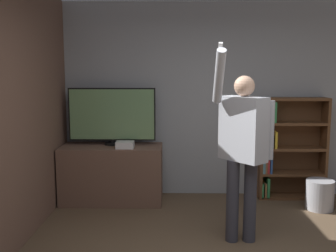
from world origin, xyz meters
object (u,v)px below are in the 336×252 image
object	(u,v)px
television	(112,116)
game_console	(125,145)
bookshelf	(286,148)
person	(243,142)
waste_bin	(320,195)

from	to	relation	value
television	game_console	xyz separation A→B (m)	(0.20, -0.23, -0.36)
game_console	bookshelf	bearing A→B (deg)	9.13
bookshelf	person	distance (m)	1.72
game_console	bookshelf	distance (m)	2.22
game_console	person	distance (m)	1.74
bookshelf	waste_bin	world-z (taller)	bookshelf
person	waste_bin	xyz separation A→B (m)	(1.17, 0.97, -0.86)
bookshelf	person	xyz separation A→B (m)	(-0.86, -1.45, 0.35)
waste_bin	bookshelf	bearing A→B (deg)	123.21
waste_bin	television	bearing A→B (deg)	172.40
television	waste_bin	size ratio (longest dim) A/B	3.07
game_console	waste_bin	bearing A→B (deg)	-2.89
television	game_console	bearing A→B (deg)	-49.69
person	television	bearing A→B (deg)	-171.86
game_console	waste_bin	xyz separation A→B (m)	(2.50, -0.13, -0.62)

